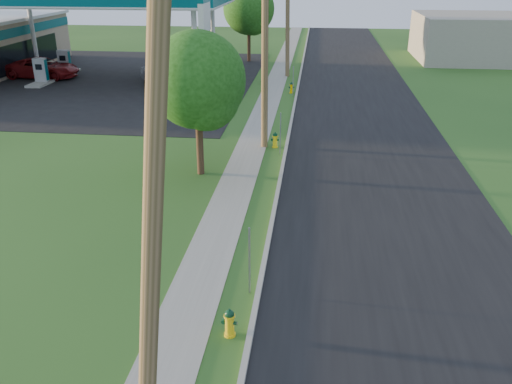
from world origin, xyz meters
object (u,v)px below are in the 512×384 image
Objects in this scene: car_silver at (168,73)px; hydrant_far at (292,88)px; hydrant_near at (230,323)px; fuel_pump_sw at (65,65)px; tree_lot at (250,11)px; fuel_pump_ne at (160,77)px; utility_pole_far at (288,13)px; price_pylon at (205,20)px; utility_pole_near at (152,214)px; hydrant_mid at (275,140)px; fuel_pump_nw at (41,74)px; fuel_pump_se at (174,67)px; tree_verge at (199,84)px; utility_pole_mid at (265,44)px; car_red at (43,68)px.

hydrant_far is at bearing -81.18° from car_silver.
hydrant_far is (0.12, 26.70, 0.01)m from hydrant_near.
tree_lot reaches higher than fuel_pump_sw.
fuel_pump_ne is at bearing -162.66° from car_silver.
fuel_pump_sw is (-17.90, -1.00, -4.08)m from utility_pole_far.
price_pylon is 1.00× the size of tree_lot.
utility_pole_near is 2.96× the size of fuel_pump_ne.
car_silver reaches higher than hydrant_mid.
fuel_pump_ne is at bearing -150.67° from utility_pole_far.
fuel_pump_nw and fuel_pump_se have the same top height.
hydrant_far is (4.62, 6.51, -5.05)m from price_pylon.
hydrant_far is (2.97, 16.03, -3.48)m from tree_verge.
fuel_pump_ne reaches higher than hydrant_mid.
fuel_pump_ne is 4.00m from fuel_pump_se.
hydrant_far is at bearing 86.57° from utility_pole_mid.
fuel_pump_nw is 1.00× the size of fuel_pump_ne.
utility_pole_far is at bearing -60.47° from tree_lot.
tree_lot reaches higher than fuel_pump_se.
fuel_pump_se is 22.27m from tree_verge.
hydrant_far is (0.72, 12.01, -4.57)m from utility_pole_mid.
utility_pole_far is (0.00, 18.00, -0.15)m from utility_pole_mid.
utility_pole_far is at bearing 84.16° from tree_verge.
hydrant_near is (4.31, -39.25, -4.06)m from tree_lot.
price_pylon is (14.00, -7.50, 4.71)m from fuel_pump_nw.
utility_pole_mid is at bearing -55.60° from fuel_pump_ne.
hydrant_mid is (9.43, -13.06, -0.34)m from fuel_pump_ne.
tree_verge reaches higher than fuel_pump_nw.
utility_pole_far reaches higher than fuel_pump_se.
hydrant_near is (18.50, -27.69, -0.35)m from fuel_pump_nw.
utility_pole_near reaches higher than hydrant_far.
fuel_pump_ne reaches higher than hydrant_far.
tree_lot is 39.69m from hydrant_near.
hydrant_near is 0.14× the size of car_red.
fuel_pump_sw is 0.46× the size of tree_lot.
hydrant_near is at bearing -138.33° from car_silver.
fuel_pump_se is (-8.90, -1.00, -4.08)m from utility_pole_far.
hydrant_near is at bearing -142.69° from car_red.
hydrant_far is 0.14× the size of car_red.
utility_pole_mid reaches higher than fuel_pump_ne.
utility_pole_far is at bearing 91.04° from hydrant_near.
tree_lot is 1.58× the size of car_silver.
utility_pole_mid is 15.40m from hydrant_near.
fuel_pump_ne reaches higher than car_red.
tree_verge is at bearing -68.67° from fuel_pump_ne.
hydrant_near is (18.50, -31.69, -0.35)m from fuel_pump_sw.
tree_lot is (-1.46, 28.59, 0.57)m from tree_verge.
car_silver is at bearing -116.58° from tree_lot.
tree_lot is 18.21m from car_red.
car_silver is at bearing 164.81° from hydrant_far.
utility_pole_near is 1.38× the size of price_pylon.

